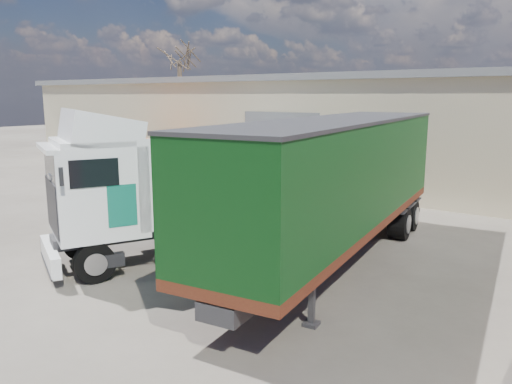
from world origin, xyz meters
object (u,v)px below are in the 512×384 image
Objects in this scene: tractor_unit at (128,200)px; orange_skip at (153,164)px; bare_tree at (179,49)px; box_trailer at (338,177)px; panel_van at (248,175)px.

tractor_unit is 12.69m from orange_skip.
box_trailer is (22.83, -17.89, -5.62)m from bare_tree.
panel_van is 5.85m from orange_skip.
tractor_unit is at bearing -151.44° from box_trailer.
panel_van is (15.43, -11.73, -7.04)m from bare_tree.
panel_van is (-3.03, 9.29, -0.82)m from tractor_unit.
bare_tree reaches higher than panel_van.
box_trailer reaches higher than orange_skip.
box_trailer is at bearing -22.95° from panel_van.
box_trailer is at bearing -24.83° from orange_skip.
orange_skip is (-5.84, -0.24, 0.05)m from panel_van.
box_trailer is at bearing -38.08° from bare_tree.
box_trailer is 14.57m from orange_skip.
panel_van is at bearing 133.25° from box_trailer.
orange_skip is at bearing 148.93° from box_trailer.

